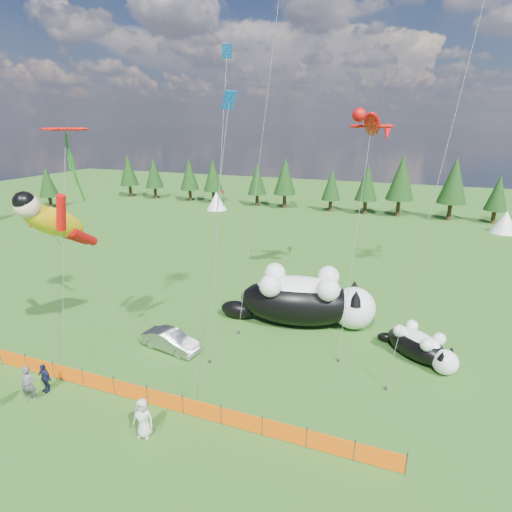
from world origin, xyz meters
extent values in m
plane|color=#0C380A|center=(0.00, 0.00, 0.00)|extent=(160.00, 160.00, 0.00)
cylinder|color=#262626|center=(-11.00, -3.00, 0.55)|extent=(0.06, 0.06, 1.10)
cylinder|color=#262626|center=(-9.00, -3.00, 0.55)|extent=(0.06, 0.06, 1.10)
cylinder|color=#262626|center=(-7.00, -3.00, 0.55)|extent=(0.06, 0.06, 1.10)
cylinder|color=#262626|center=(-5.00, -3.00, 0.55)|extent=(0.06, 0.06, 1.10)
cylinder|color=#262626|center=(-3.00, -3.00, 0.55)|extent=(0.06, 0.06, 1.10)
cylinder|color=#262626|center=(-1.00, -3.00, 0.55)|extent=(0.06, 0.06, 1.10)
cylinder|color=#262626|center=(1.00, -3.00, 0.55)|extent=(0.06, 0.06, 1.10)
cylinder|color=#262626|center=(3.00, -3.00, 0.55)|extent=(0.06, 0.06, 1.10)
cylinder|color=#262626|center=(5.00, -3.00, 0.55)|extent=(0.06, 0.06, 1.10)
cylinder|color=#262626|center=(7.00, -3.00, 0.55)|extent=(0.06, 0.06, 1.10)
cylinder|color=#262626|center=(9.00, -3.00, 0.55)|extent=(0.06, 0.06, 1.10)
cylinder|color=#262626|center=(11.00, -3.00, 0.55)|extent=(0.06, 0.06, 1.10)
cube|color=#FF5B05|center=(-10.00, -3.00, 0.50)|extent=(2.00, 0.04, 0.90)
cube|color=#FF5B05|center=(-8.00, -3.00, 0.50)|extent=(2.00, 0.04, 0.90)
cube|color=#FF5B05|center=(-6.00, -3.00, 0.50)|extent=(2.00, 0.04, 0.90)
cube|color=#FF5B05|center=(-4.00, -3.00, 0.50)|extent=(2.00, 0.04, 0.90)
cube|color=#FF5B05|center=(-2.00, -3.00, 0.50)|extent=(2.00, 0.04, 0.90)
cube|color=#FF5B05|center=(0.00, -3.00, 0.50)|extent=(2.00, 0.04, 0.90)
cube|color=#FF5B05|center=(2.00, -3.00, 0.50)|extent=(2.00, 0.04, 0.90)
cube|color=#FF5B05|center=(4.00, -3.00, 0.50)|extent=(2.00, 0.04, 0.90)
cube|color=#FF5B05|center=(6.00, -3.00, 0.50)|extent=(2.00, 0.04, 0.90)
cube|color=#FF5B05|center=(8.00, -3.00, 0.50)|extent=(2.00, 0.04, 0.90)
cube|color=#FF5B05|center=(10.00, -3.00, 0.50)|extent=(2.00, 0.04, 0.90)
ellipsoid|color=black|center=(3.75, 7.84, 1.60)|extent=(8.56, 5.13, 3.20)
ellipsoid|color=white|center=(3.75, 7.84, 2.40)|extent=(6.44, 3.73, 1.96)
sphere|color=white|center=(7.43, 8.52, 1.42)|extent=(2.85, 2.85, 2.85)
sphere|color=#DE567F|center=(8.62, 8.74, 1.42)|extent=(0.40, 0.40, 0.40)
ellipsoid|color=black|center=(-0.45, 7.07, 0.62)|extent=(2.68, 1.68, 1.25)
cone|color=black|center=(7.58, 7.68, 2.56)|extent=(1.00, 1.00, 1.00)
cone|color=black|center=(7.27, 9.36, 2.56)|extent=(1.00, 1.00, 1.00)
sphere|color=white|center=(5.47, 9.34, 3.12)|extent=(1.50, 1.50, 1.50)
sphere|color=white|center=(5.89, 7.06, 3.12)|extent=(1.50, 1.50, 1.50)
sphere|color=white|center=(1.79, 8.66, 3.12)|extent=(1.50, 1.50, 1.50)
sphere|color=white|center=(2.21, 6.38, 3.12)|extent=(1.50, 1.50, 1.50)
ellipsoid|color=black|center=(11.44, 6.04, 0.79)|extent=(4.26, 3.85, 1.58)
ellipsoid|color=white|center=(11.44, 6.04, 1.19)|extent=(3.18, 2.85, 0.97)
sphere|color=white|center=(12.91, 4.93, 0.70)|extent=(1.40, 1.40, 1.40)
sphere|color=#DE567F|center=(13.38, 4.57, 0.70)|extent=(0.20, 0.20, 0.20)
ellipsoid|color=black|center=(9.76, 7.31, 0.31)|extent=(1.35, 1.23, 0.61)
cone|color=black|center=(12.65, 4.59, 1.26)|extent=(0.49, 0.49, 0.49)
cone|color=black|center=(13.16, 5.27, 1.26)|extent=(0.49, 0.49, 0.49)
sphere|color=white|center=(12.55, 5.91, 1.54)|extent=(0.74, 0.74, 0.74)
sphere|color=white|center=(11.86, 5.00, 1.54)|extent=(0.74, 0.74, 0.74)
sphere|color=white|center=(11.08, 7.03, 1.54)|extent=(0.74, 0.74, 0.74)
sphere|color=white|center=(10.39, 6.12, 1.54)|extent=(0.74, 0.74, 0.74)
imported|color=#A4A3A8|center=(-2.63, 1.75, 0.61)|extent=(3.87, 1.87, 1.22)
imported|color=#525256|center=(-6.64, -4.84, 0.97)|extent=(0.83, 0.69, 1.95)
imported|color=#161D3E|center=(-6.55, -3.97, 0.79)|extent=(0.98, 0.59, 1.59)
imported|color=beige|center=(0.09, -4.83, 0.96)|extent=(1.02, 0.75, 1.91)
cylinder|color=#595959|center=(-6.38, 0.77, 4.07)|extent=(0.03, 0.03, 8.89)
cube|color=#262626|center=(-4.49, 1.66, 0.08)|extent=(0.15, 0.15, 0.16)
cylinder|color=#595959|center=(7.12, 9.40, 6.62)|extent=(0.03, 0.03, 16.83)
cube|color=#262626|center=(7.21, 4.02, 0.08)|extent=(0.15, 0.15, 0.16)
cylinder|color=#595959|center=(-7.49, -0.64, 6.53)|extent=(0.03, 0.03, 13.70)
cube|color=#262626|center=(-6.55, -2.96, 0.08)|extent=(0.15, 0.15, 0.16)
cube|color=#188719|center=(-8.43, 1.67, 10.68)|extent=(0.18, 0.18, 3.92)
cylinder|color=#595959|center=(-0.04, 3.59, 8.57)|extent=(0.03, 0.03, 17.46)
cube|color=#262626|center=(0.23, 1.30, 0.08)|extent=(0.15, 0.15, 0.16)
cylinder|color=#595959|center=(11.49, 5.84, 12.31)|extent=(0.03, 0.03, 25.51)
cube|color=#262626|center=(9.97, 2.31, 0.08)|extent=(0.15, 0.15, 0.16)
cylinder|color=#595959|center=(2.37, -2.34, 7.09)|extent=(0.03, 0.03, 14.03)
cube|color=#262626|center=(1.39, -2.49, 0.08)|extent=(0.15, 0.15, 0.16)
cylinder|color=#595959|center=(0.93, 7.57, 10.46)|extent=(0.03, 0.03, 21.28)
cube|color=#262626|center=(0.50, 5.00, 0.08)|extent=(0.15, 0.15, 0.16)
camera|label=1|loc=(9.74, -16.51, 13.29)|focal=28.00mm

